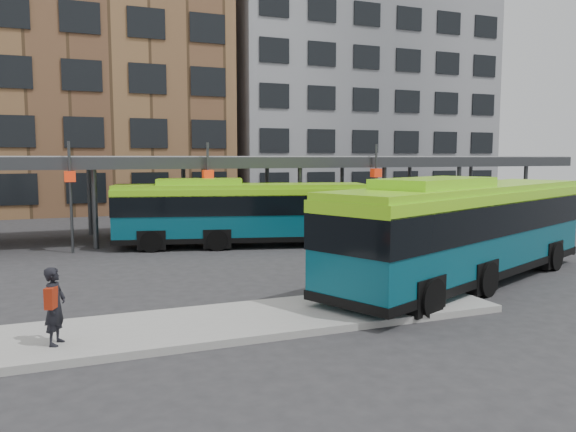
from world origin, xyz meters
The scene contains 9 objects.
ground centered at (0.00, 0.00, 0.00)m, with size 120.00×120.00×0.00m, color #28282B.
boarding_island centered at (-5.50, -3.00, 0.09)m, with size 14.00×3.00×0.18m, color gray.
canopy centered at (-0.06, 12.87, 3.91)m, with size 40.00×6.53×4.80m.
building_brick centered at (-10.00, 32.00, 11.00)m, with size 26.00×14.00×22.00m, color brown.
building_grey centered at (16.00, 32.00, 10.00)m, with size 24.00×14.00×20.00m, color slate.
bus_front centered at (2.87, -1.33, 1.83)m, with size 12.74×7.55×3.51m.
bus_rear centered at (-1.71, 8.77, 1.64)m, with size 11.67×5.18×3.15m.
pedestrian centered at (-9.52, -3.46, 1.02)m, with size 0.60×0.71×1.66m.
bike_rack centered at (13.20, 12.03, 0.47)m, with size 6.86×1.20×1.07m.
Camera 1 is at (-9.25, -15.97, 4.13)m, focal length 35.00 mm.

